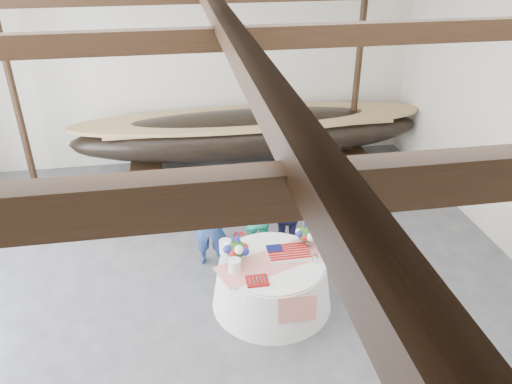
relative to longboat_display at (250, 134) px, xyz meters
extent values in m
cube|color=#3D3D42|center=(-1.16, -5.10, -0.92)|extent=(10.00, 12.00, 0.01)
cube|color=silver|center=(-1.16, 0.90, 1.33)|extent=(10.00, 0.02, 4.50)
cube|color=black|center=(-1.16, -8.60, 3.33)|extent=(9.80, 0.12, 0.18)
cube|color=black|center=(-1.16, -6.10, 3.33)|extent=(9.80, 0.12, 0.18)
cube|color=black|center=(-1.16, -5.10, 3.46)|extent=(0.15, 11.76, 0.15)
cylinder|color=black|center=(-4.66, 0.00, 1.33)|extent=(0.14, 0.14, 4.50)
cylinder|color=black|center=(2.34, 0.00, 1.33)|extent=(0.14, 0.14, 4.50)
cube|color=black|center=(-2.30, 0.00, -0.73)|extent=(0.67, 0.86, 0.38)
cube|color=black|center=(2.30, 0.00, -0.73)|extent=(0.67, 0.86, 0.38)
ellipsoid|color=black|center=(0.00, 0.00, -0.01)|extent=(7.68, 1.54, 1.06)
cube|color=#9E7A4C|center=(0.00, 0.00, 0.28)|extent=(6.14, 1.01, 0.06)
cone|color=silver|center=(-0.39, -4.42, -0.55)|extent=(1.77, 1.77, 0.73)
cylinder|color=silver|center=(-0.39, -4.42, -0.18)|extent=(1.50, 1.50, 0.04)
cube|color=red|center=(-0.39, -4.42, -0.15)|extent=(1.73, 1.06, 0.01)
cube|color=white|center=(-0.13, -4.33, -0.12)|extent=(0.60, 0.40, 0.07)
cylinder|color=white|center=(-0.95, -4.57, -0.06)|extent=(0.18, 0.18, 0.20)
cylinder|color=white|center=(-1.02, -4.10, -0.05)|extent=(0.18, 0.18, 0.21)
cube|color=maroon|center=(-0.68, -4.84, -0.14)|extent=(0.30, 0.24, 0.03)
cone|color=silver|center=(0.21, -4.54, -0.10)|extent=(0.09, 0.09, 0.12)
imported|color=navy|center=(-1.20, -3.27, -0.16)|extent=(0.60, 0.44, 1.52)
imported|color=#1FA582|center=(-0.41, -3.13, -0.11)|extent=(0.93, 0.81, 1.61)
imported|color=black|center=(0.14, -3.09, -0.05)|extent=(1.24, 0.89, 1.73)
imported|color=black|center=(1.29, -3.20, -0.07)|extent=(1.03, 0.53, 1.69)
camera|label=1|loc=(-1.58, -10.08, 4.16)|focal=35.00mm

